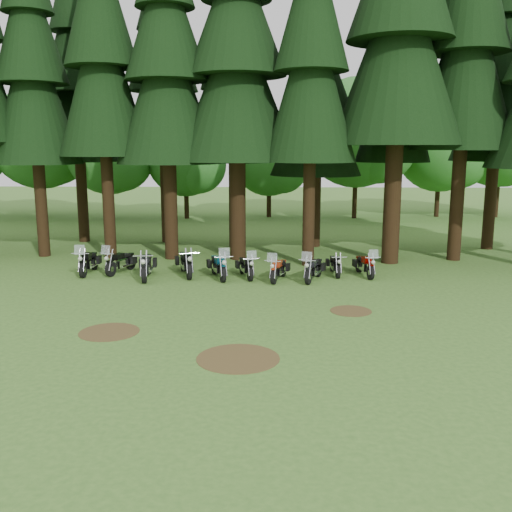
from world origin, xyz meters
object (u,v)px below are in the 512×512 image
(motorcycle_8, at_px, (335,265))
(motorcycle_3, at_px, (186,264))
(motorcycle_0, at_px, (89,263))
(motorcycle_1, at_px, (121,262))
(motorcycle_5, at_px, (246,267))
(motorcycle_6, at_px, (279,270))
(motorcycle_2, at_px, (146,266))
(motorcycle_9, at_px, (365,266))
(motorcycle_7, at_px, (314,269))
(motorcycle_4, at_px, (219,267))

(motorcycle_8, bearing_deg, motorcycle_3, 178.68)
(motorcycle_0, bearing_deg, motorcycle_3, -3.32)
(motorcycle_1, bearing_deg, motorcycle_0, -152.85)
(motorcycle_0, bearing_deg, motorcycle_5, -5.15)
(motorcycle_0, height_order, motorcycle_6, motorcycle_0)
(motorcycle_2, relative_size, motorcycle_9, 1.17)
(motorcycle_0, height_order, motorcycle_2, motorcycle_0)
(motorcycle_0, bearing_deg, motorcycle_1, 7.23)
(motorcycle_3, distance_m, motorcycle_6, 4.05)
(motorcycle_3, xyz_separation_m, motorcycle_8, (6.41, 0.37, -0.10))
(motorcycle_1, xyz_separation_m, motorcycle_2, (1.36, -0.98, 0.04))
(motorcycle_2, distance_m, motorcycle_5, 4.18)
(motorcycle_0, xyz_separation_m, motorcycle_2, (2.72, -0.77, 0.02))
(motorcycle_3, bearing_deg, motorcycle_2, -175.48)
(motorcycle_9, bearing_deg, motorcycle_2, 173.67)
(motorcycle_5, distance_m, motorcycle_7, 2.85)
(motorcycle_1, relative_size, motorcycle_9, 1.04)
(motorcycle_4, xyz_separation_m, motorcycle_7, (3.96, -0.27, -0.03))
(motorcycle_6, relative_size, motorcycle_9, 1.00)
(motorcycle_4, distance_m, motorcycle_5, 1.16)
(motorcycle_6, height_order, motorcycle_8, motorcycle_6)
(motorcycle_2, relative_size, motorcycle_4, 1.06)
(motorcycle_6, height_order, motorcycle_7, motorcycle_7)
(motorcycle_5, xyz_separation_m, motorcycle_7, (2.81, -0.44, 0.02))
(motorcycle_7, height_order, motorcycle_8, motorcycle_7)
(motorcycle_2, distance_m, motorcycle_7, 6.98)
(motorcycle_2, relative_size, motorcycle_8, 1.24)
(motorcycle_7, bearing_deg, motorcycle_2, -161.72)
(motorcycle_1, xyz_separation_m, motorcycle_9, (10.58, -0.19, -0.03))
(motorcycle_4, bearing_deg, motorcycle_7, -22.23)
(motorcycle_4, bearing_deg, motorcycle_2, 164.55)
(motorcycle_7, xyz_separation_m, motorcycle_9, (2.24, 0.91, -0.02))
(motorcycle_2, height_order, motorcycle_5, motorcycle_5)
(motorcycle_5, distance_m, motorcycle_8, 3.87)
(motorcycle_5, xyz_separation_m, motorcycle_9, (5.05, 0.47, -0.00))
(motorcycle_2, relative_size, motorcycle_6, 1.17)
(motorcycle_3, distance_m, motorcycle_9, 7.65)
(motorcycle_5, bearing_deg, motorcycle_4, 171.82)
(motorcycle_0, height_order, motorcycle_3, motorcycle_0)
(motorcycle_3, xyz_separation_m, motorcycle_6, (3.97, -0.78, -0.06))
(motorcycle_5, distance_m, motorcycle_9, 5.07)
(motorcycle_4, bearing_deg, motorcycle_0, 155.46)
(motorcycle_9, bearing_deg, motorcycle_3, 169.97)
(motorcycle_7, bearing_deg, motorcycle_5, -169.64)
(motorcycle_8, bearing_deg, motorcycle_4, -174.91)
(motorcycle_3, relative_size, motorcycle_6, 1.13)
(motorcycle_6, xyz_separation_m, motorcycle_9, (3.68, 0.94, -0.00))
(motorcycle_4, bearing_deg, motorcycle_6, -25.06)
(motorcycle_3, xyz_separation_m, motorcycle_7, (5.41, -0.75, -0.04))
(motorcycle_7, bearing_deg, motorcycle_4, -164.65)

